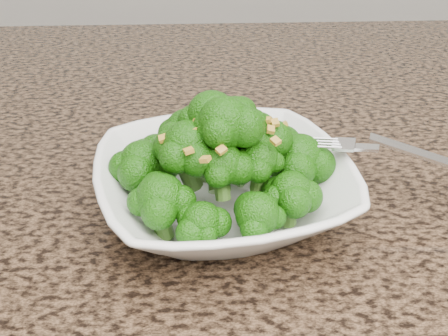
{
  "coord_description": "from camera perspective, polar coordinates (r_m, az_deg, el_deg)",
  "views": [
    {
      "loc": [
        -0.03,
        -0.24,
        1.2
      ],
      "look_at": [
        -0.01,
        0.19,
        0.95
      ],
      "focal_mm": 45.0,
      "sensor_mm": 36.0,
      "label": 1
    }
  ],
  "objects": [
    {
      "name": "granite_counter",
      "position": [
        0.62,
        0.58,
        -0.18
      ],
      "size": [
        1.64,
        1.04,
        0.03
      ],
      "primitive_type": "cube",
      "color": "brown",
      "rests_on": "cabinet"
    },
    {
      "name": "bowl",
      "position": [
        0.51,
        0.0,
        -2.11
      ],
      "size": [
        0.27,
        0.27,
        0.06
      ],
      "primitive_type": "imported",
      "rotation": [
        0.0,
        0.0,
        0.2
      ],
      "color": "white",
      "rests_on": "granite_counter"
    },
    {
      "name": "broccoli_pile",
      "position": [
        0.48,
        0.0,
        4.64
      ],
      "size": [
        0.2,
        0.2,
        0.08
      ],
      "primitive_type": null,
      "color": "#1E660B",
      "rests_on": "bowl"
    },
    {
      "name": "garlic_topping",
      "position": [
        0.46,
        0.0,
        9.28
      ],
      "size": [
        0.12,
        0.12,
        0.01
      ],
      "primitive_type": null,
      "color": "gold",
      "rests_on": "broccoli_pile"
    },
    {
      "name": "fork",
      "position": [
        0.52,
        14.64,
        2.01
      ],
      "size": [
        0.19,
        0.09,
        0.01
      ],
      "primitive_type": null,
      "rotation": [
        0.0,
        0.0,
        -0.35
      ],
      "color": "silver",
      "rests_on": "bowl"
    }
  ]
}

